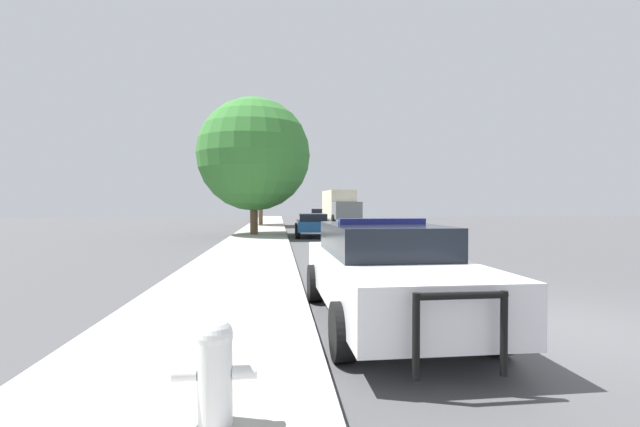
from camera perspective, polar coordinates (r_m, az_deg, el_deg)
ground_plane at (r=7.28m, az=29.72°, el=-13.06°), size 110.00×110.00×0.00m
sidewalk_left at (r=6.08m, az=-15.41°, el=-15.17°), size 3.00×110.00×0.13m
police_car at (r=6.60m, az=8.67°, el=-7.45°), size 2.14×5.00×1.56m
fire_hydrant at (r=3.49m, az=-13.82°, el=-19.29°), size 0.62×0.27×0.80m
traffic_light at (r=26.05m, az=-6.60°, el=6.36°), size 3.17×0.35×5.76m
car_background_midblock at (r=23.46m, az=-1.02°, el=-1.42°), size 1.98×4.15×1.28m
car_background_distant at (r=48.34m, az=-0.29°, el=-0.08°), size 2.11×4.74×1.29m
box_truck at (r=42.13m, az=2.67°, el=1.07°), size 2.94×7.99×3.17m
tree_sidewalk_far at (r=35.52m, az=-7.94°, el=7.36°), size 5.43×5.43×8.18m
tree_sidewalk_mid at (r=24.13m, az=-8.82°, el=7.76°), size 6.22×6.22×7.52m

